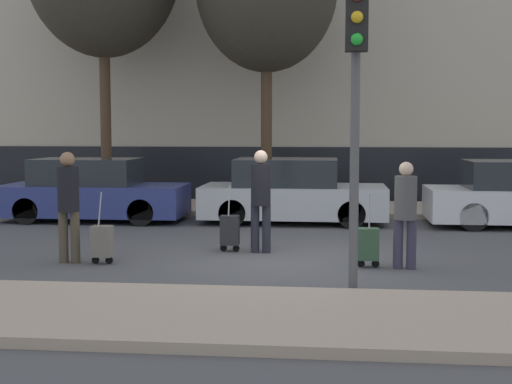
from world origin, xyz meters
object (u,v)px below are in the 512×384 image
Objects in this scene: pedestrian_center at (261,194)px; traffic_light at (356,78)px; pedestrian_left at (68,200)px; parked_car_1 at (292,193)px; trolley_right at (368,244)px; trolley_left at (102,241)px; parked_car_0 at (92,192)px; trolley_center at (230,230)px; pedestrian_right at (405,209)px.

traffic_light is (1.50, -3.00, 1.77)m from pedestrian_center.
pedestrian_left is at bearing -151.97° from pedestrian_center.
parked_car_1 reaches higher than trolley_right.
trolley_left is 0.29× the size of traffic_light.
pedestrian_left reaches higher than parked_car_1.
pedestrian_center is 1.54× the size of trolley_right.
parked_car_0 is 3.68× the size of trolley_right.
trolley_center is (-0.85, -3.97, -0.30)m from parked_car_1.
parked_car_0 is 2.38× the size of pedestrian_left.
pedestrian_left is 5.10m from traffic_light.
pedestrian_center reaches higher than trolley_right.
pedestrian_left is at bearing -151.48° from trolley_center.
parked_car_0 is at bearing 110.51° from trolley_left.
pedestrian_center reaches higher than trolley_left.
pedestrian_right is 0.42× the size of traffic_light.
pedestrian_left is 1.08× the size of pedestrian_right.
pedestrian_right is (4.74, 0.11, 0.57)m from trolley_left.
pedestrian_center is at bearing 147.78° from trolley_right.
traffic_light is at bearing -23.58° from trolley_left.
trolley_right is at bearing -179.94° from pedestrian_right.
traffic_light reaches higher than parked_car_0.
parked_car_1 is 2.53× the size of pedestrian_right.
pedestrian_center is at bearing -94.35° from parked_car_1.
traffic_light reaches higher than pedestrian_center.
pedestrian_center is at bearing -4.85° from trolley_center.
trolley_center is at bearing 123.95° from traffic_light.
pedestrian_left is at bearing -173.10° from pedestrian_right.
pedestrian_center is at bearing -41.41° from parked_car_0.
parked_car_0 is 2.57× the size of pedestrian_right.
traffic_light is at bearing -56.05° from trolley_center.
parked_car_0 reaches higher than trolley_center.
pedestrian_center is (4.32, -3.81, 0.34)m from parked_car_0.
parked_car_1 is 4.04m from pedestrian_center.
parked_car_0 is 5.46m from trolley_left.
trolley_left is 4.78m from pedestrian_right.
pedestrian_left is at bearing 176.42° from trolley_left.
traffic_light reaches higher than parked_car_1.
parked_car_1 is 3.62× the size of trolley_right.
trolley_right is at bearing -26.68° from trolley_center.
pedestrian_right is (2.34, -1.19, -0.08)m from pedestrian_center.
traffic_light is (4.46, -1.74, 1.77)m from pedestrian_left.
traffic_light reaches higher than trolley_right.
pedestrian_center is at bearing 159.19° from pedestrian_right.
traffic_light is at bearing 162.19° from pedestrian_left.
parked_car_0 is 7.86m from trolley_right.
pedestrian_right is (2.03, -5.20, 0.26)m from parked_car_1.
pedestrian_center is 0.84m from trolley_center.
pedestrian_left is 1.54× the size of trolley_right.
trolley_center is (3.77, -3.76, -0.30)m from parked_car_0.
pedestrian_right is at bearing -6.03° from trolley_right.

